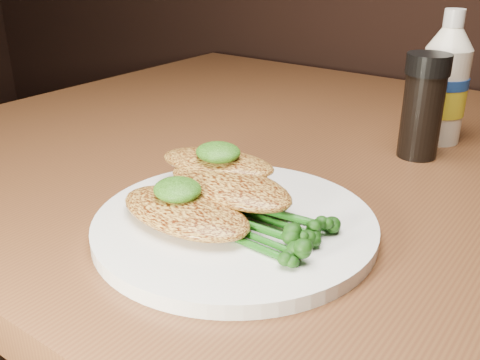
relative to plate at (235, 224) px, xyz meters
The scene contains 9 objects.
plate is the anchor object (origin of this frame).
chicken_front 0.05m from the plate, 132.30° to the right, with size 0.13×0.07×0.02m, color gold.
chicken_mid 0.04m from the plate, 137.54° to the left, with size 0.13×0.07×0.02m, color gold.
chicken_back 0.07m from the plate, 141.54° to the left, with size 0.11×0.06×0.02m, color gold.
pesto_front 0.06m from the plate, 146.96° to the right, with size 0.04×0.04×0.02m, color #153608.
pesto_back 0.07m from the plate, 142.46° to the left, with size 0.04×0.04×0.02m, color #153608.
broccolini_bundle 0.04m from the plate, ahead, with size 0.12×0.09×0.02m, color #185512, non-canonical shape.
mayo_bottle 0.35m from the plate, 79.23° to the left, with size 0.06×0.06×0.16m, color #F0E6CC, non-canonical shape.
pepper_grinder 0.28m from the plate, 76.65° to the left, with size 0.05×0.05×0.12m, color black, non-canonical shape.
Camera 1 is at (0.17, 0.51, 0.98)m, focal length 40.49 mm.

